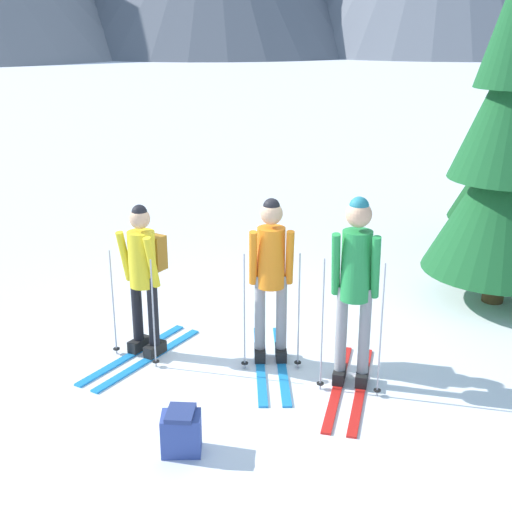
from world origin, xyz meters
TOP-DOWN VIEW (x-y plane):
  - ground_plane at (0.00, 0.00)m, footprint 400.00×400.00m
  - skier_in_yellow at (-1.16, 0.17)m, footprint 1.03×1.57m
  - skier_in_orange at (0.15, 0.12)m, footprint 0.61×1.72m
  - skier_in_green at (0.96, -0.32)m, footprint 0.61×1.70m
  - pine_tree_mid at (2.87, 1.89)m, footprint 1.84×1.84m
  - backpack_on_snow_front at (-0.49, -1.55)m, footprint 0.34×0.28m

SIDE VIEW (x-z plane):
  - ground_plane at x=0.00m, z-range 0.00..0.00m
  - backpack_on_snow_front at x=-0.49m, z-range 0.00..0.38m
  - skier_in_yellow at x=-1.16m, z-range 0.09..1.73m
  - skier_in_orange at x=0.15m, z-range 0.11..1.85m
  - skier_in_green at x=0.96m, z-range 0.14..2.01m
  - pine_tree_mid at x=2.87m, z-range -0.19..4.26m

